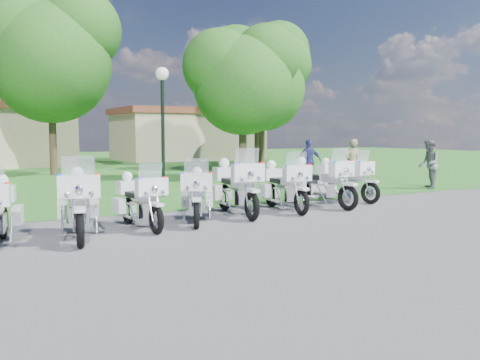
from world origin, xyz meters
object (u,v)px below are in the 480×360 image
motorcycle_4 (235,187)px  motorcycle_6 (320,182)px  motorcycle_7 (344,179)px  motorcycle_1 (78,203)px  motorcycle_3 (197,195)px  bystander_b (429,164)px  lamp_post (163,100)px  motorcycle_2 (139,200)px  motorcycle_5 (283,185)px  bystander_a (352,163)px  bystander_c (309,161)px

motorcycle_4 → motorcycle_6: size_ratio=1.03×
motorcycle_6 → motorcycle_7: 1.59m
motorcycle_4 → motorcycle_1: bearing=22.1°
motorcycle_3 → bystander_b: (10.90, 2.71, 0.29)m
motorcycle_1 → bystander_b: size_ratio=1.34×
motorcycle_4 → lamp_post: size_ratio=0.61×
motorcycle_2 → motorcycle_3: motorcycle_3 is taller
motorcycle_5 → lamp_post: 5.58m
motorcycle_2 → motorcycle_7: bearing=-171.8°
motorcycle_4 → motorcycle_5: (1.55, 0.07, -0.05)m
bystander_a → bystander_c: size_ratio=1.01×
motorcycle_2 → motorcycle_6: 5.78m
motorcycle_4 → bystander_b: size_ratio=1.39×
motorcycle_4 → motorcycle_6: bearing=-169.0°
motorcycle_3 → bystander_c: (8.37, 6.92, 0.27)m
motorcycle_7 → motorcycle_3: bearing=2.2°
motorcycle_4 → bystander_a: bearing=-143.9°
bystander_c → bystander_a: bearing=121.6°
motorcycle_5 → motorcycle_7: motorcycle_5 is taller
motorcycle_1 → motorcycle_4: motorcycle_4 is taller
motorcycle_3 → motorcycle_6: size_ratio=0.85×
motorcycle_2 → motorcycle_4: bearing=-171.0°
bystander_b → motorcycle_4: bearing=-35.8°
motorcycle_5 → bystander_c: bearing=-124.8°
motorcycle_2 → motorcycle_6: bearing=-175.4°
motorcycle_4 → motorcycle_7: bearing=-161.7°
bystander_a → bystander_b: bearing=141.0°
motorcycle_2 → motorcycle_4: size_ratio=0.85×
motorcycle_3 → motorcycle_5: bearing=-143.0°
motorcycle_5 → motorcycle_7: 2.93m
bystander_a → bystander_c: bystander_a is taller
motorcycle_4 → motorcycle_2: bearing=19.8°
motorcycle_4 → motorcycle_3: bearing=29.1°
lamp_post → motorcycle_7: bearing=-40.2°
motorcycle_5 → bystander_a: 7.40m
lamp_post → bystander_a: bearing=-3.3°
motorcycle_7 → bystander_b: (5.21, 1.27, 0.26)m
bystander_c → motorcycle_3: bearing=55.4°
motorcycle_2 → bystander_c: bystander_c is taller
bystander_c → motorcycle_7: bearing=79.8°
motorcycle_3 → bystander_c: size_ratio=1.16×
motorcycle_5 → bystander_b: size_ratio=1.30×
motorcycle_3 → motorcycle_7: 5.87m
motorcycle_2 → motorcycle_4: motorcycle_4 is taller
motorcycle_7 → bystander_a: bearing=-146.0°
motorcycle_5 → bystander_b: (8.03, 2.10, 0.25)m
motorcycle_1 → motorcycle_5: (5.78, 1.23, -0.03)m
bystander_a → lamp_post: bearing=5.1°
motorcycle_5 → motorcycle_7: (2.81, 0.82, -0.01)m
motorcycle_4 → motorcycle_6: (2.92, 0.22, -0.02)m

